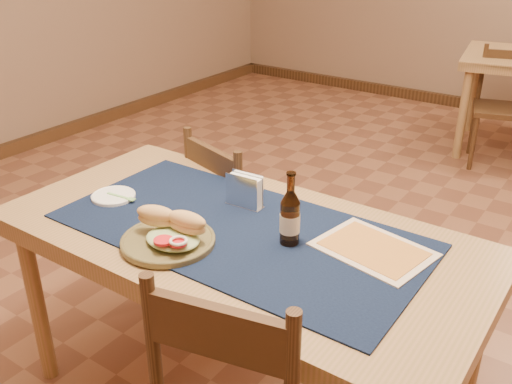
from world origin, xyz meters
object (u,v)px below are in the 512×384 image
Objects in this scene: sandwich_plate at (170,235)px; beer_bottle at (290,217)px; napkin_holder at (245,191)px; chair_main_far at (241,222)px; main_table at (239,252)px.

beer_bottle reaches higher than sandwich_plate.
sandwich_plate is at bearing -96.08° from napkin_holder.
beer_bottle is at bearing -25.32° from napkin_holder.
chair_main_far is at bearing 108.61° from sandwich_plate.
sandwich_plate is at bearing -143.59° from beer_bottle.
sandwich_plate is 0.37m from beer_bottle.
chair_main_far reaches higher than sandwich_plate.
main_table is at bearing -54.32° from chair_main_far.
napkin_holder is at bearing -51.63° from chair_main_far.
chair_main_far is 0.79m from beer_bottle.
chair_main_far is (-0.34, 0.48, -0.21)m from main_table.
main_table is at bearing -172.58° from beer_bottle.
main_table is 0.63m from chair_main_far.
napkin_holder reaches higher than main_table.
chair_main_far is at bearing 128.37° from napkin_holder.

